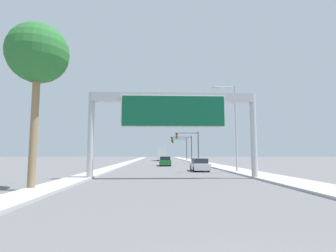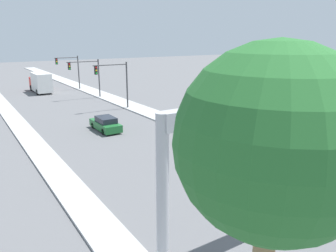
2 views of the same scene
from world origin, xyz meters
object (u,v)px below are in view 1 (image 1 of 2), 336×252
Objects in this scene: car_mid_left at (165,161)px; traffic_light_near_intersection at (191,142)px; truck_box_primary at (162,154)px; traffic_light_mid_block at (184,144)px; sign_gantry at (173,111)px; street_lamp_right at (233,121)px; car_mid_right at (200,165)px; palm_tree_foreground at (38,55)px; traffic_light_far_intersection at (182,145)px.

car_mid_left is 10.70m from traffic_light_near_intersection.
truck_box_primary is 21.14m from traffic_light_near_intersection.
traffic_light_mid_block reaches higher than car_mid_left.
sign_gantry is at bearing -99.92° from traffic_light_near_intersection.
truck_box_primary is at bearing 116.30° from traffic_light_mid_block.
street_lamp_right is (1.29, -24.09, 1.07)m from traffic_light_near_intersection.
car_mid_left is at bearing 90.00° from sign_gantry.
car_mid_left is 0.73× the size of traffic_light_near_intersection.
car_mid_right is 31.42m from traffic_light_mid_block.
truck_box_primary is (-3.50, 41.51, 1.07)m from car_mid_right.
car_mid_left reaches higher than car_mid_right.
traffic_light_near_intersection is 0.67× the size of palm_tree_foreground.
traffic_light_mid_block is at bearing 74.08° from palm_tree_foreground.
truck_box_primary is 57.21m from palm_tree_foreground.
car_mid_left is at bearing 112.97° from street_lamp_right.
palm_tree_foreground reaches higher than traffic_light_mid_block.
car_mid_left is (-3.50, 12.57, 0.03)m from car_mid_right.
palm_tree_foreground is (-11.53, -14.84, 6.83)m from car_mid_right.
traffic_light_near_intersection reaches higher than car_mid_right.
traffic_light_near_intersection is at bearing 80.08° from sign_gantry.
palm_tree_foreground is (-8.03, -27.41, 6.80)m from car_mid_left.
car_mid_right is at bearing 52.16° from palm_tree_foreground.
traffic_light_far_intersection is 0.68× the size of street_lamp_right.
traffic_light_mid_block is 0.98× the size of traffic_light_far_intersection.
car_mid_right is 41.38m from traffic_light_far_intersection.
car_mid_left is 19.61m from traffic_light_mid_block.
traffic_light_near_intersection is 0.69× the size of street_lamp_right.
street_lamp_right is (3.06, -2.91, 4.62)m from car_mid_right.
traffic_light_mid_block is at bearing 92.45° from street_lamp_right.
sign_gantry is at bearing -97.25° from traffic_light_mid_block.
traffic_light_far_intersection is (0.15, 20.00, -0.10)m from traffic_light_near_intersection.
street_lamp_right reaches higher than traffic_light_far_intersection.
street_lamp_right reaches higher than sign_gantry.
car_mid_left is 0.49× the size of palm_tree_foreground.
car_mid_left is at bearing 105.56° from car_mid_right.
street_lamp_right reaches higher than car_mid_right.
traffic_light_mid_block is 0.67× the size of street_lamp_right.
truck_box_primary reaches higher than car_mid_left.
street_lamp_right is (1.14, -44.09, 1.17)m from traffic_light_far_intersection.
sign_gantry is 40.46m from traffic_light_mid_block.
sign_gantry is 1.48× the size of street_lamp_right.
traffic_light_near_intersection is at bearing 85.24° from car_mid_right.
palm_tree_foreground is (-13.13, -46.03, 3.37)m from traffic_light_mid_block.
sign_gantry reaches higher than traffic_light_far_intersection.
car_mid_left is 17.42m from street_lamp_right.
traffic_light_near_intersection is (5.26, -20.32, 2.48)m from truck_box_primary.
car_mid_right is 0.94× the size of car_mid_left.
palm_tree_foreground is at bearing -127.84° from car_mid_right.
car_mid_left is 0.51× the size of street_lamp_right.
traffic_light_far_intersection reaches higher than traffic_light_mid_block.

